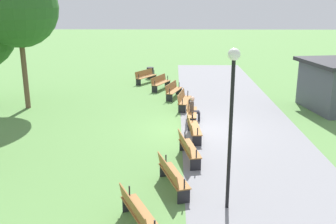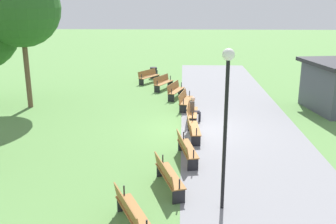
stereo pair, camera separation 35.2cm
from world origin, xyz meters
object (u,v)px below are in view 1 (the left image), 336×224
(bench_8, at_px, (138,212))
(tree_0, at_px, (18,8))
(bench_7, at_px, (172,175))
(bench_6, at_px, (188,148))
(bench_0, at_px, (146,76))
(bench_3, at_px, (184,99))
(bench_4, at_px, (191,112))
(kiosk, at_px, (334,85))
(bench_1, at_px, (160,82))
(lamp_post, at_px, (232,102))
(bench_2, at_px, (173,90))
(bench_5, at_px, (193,127))
(person_seated, at_px, (194,108))
(trash_bin, at_px, (150,73))

(bench_8, height_order, tree_0, tree_0)
(bench_7, bearing_deg, bench_6, 148.36)
(bench_0, bearing_deg, bench_3, 52.75)
(bench_4, xyz_separation_m, bench_6, (4.69, -0.29, 0.00))
(bench_7, xyz_separation_m, kiosk, (-9.12, 8.43, 0.86))
(bench_1, relative_size, bench_4, 1.00)
(bench_4, bearing_deg, lamp_post, 8.61)
(bench_6, bearing_deg, tree_0, -140.20)
(bench_0, bearing_deg, kiosk, 88.73)
(bench_1, distance_m, bench_6, 11.59)
(bench_0, height_order, bench_2, same)
(bench_1, height_order, bench_2, same)
(bench_7, bearing_deg, bench_1, 165.87)
(bench_5, bearing_deg, bench_0, -169.52)
(lamp_post, bearing_deg, tree_0, -137.62)
(bench_1, bearing_deg, tree_0, -32.33)
(bench_2, bearing_deg, bench_5, 24.63)
(bench_0, distance_m, bench_8, 18.09)
(bench_3, bearing_deg, person_seated, 21.67)
(bench_1, distance_m, bench_2, 2.35)
(bench_7, relative_size, kiosk, 0.46)
(bench_0, bearing_deg, bench_1, 59.77)
(bench_0, xyz_separation_m, person_seated, (8.79, 2.96, 0.16))
(bench_7, xyz_separation_m, person_seated, (-7.07, 1.01, 0.16))
(kiosk, bearing_deg, bench_6, -58.53)
(bench_3, relative_size, bench_5, 1.01)
(bench_4, bearing_deg, trash_bin, -162.78)
(bench_6, relative_size, lamp_post, 0.45)
(bench_4, xyz_separation_m, bench_8, (9.17, -1.70, 0.00))
(bench_6, xyz_separation_m, tree_0, (-6.96, -8.41, 4.75))
(bench_0, relative_size, lamp_post, 0.43)
(kiosk, bearing_deg, tree_0, -99.98)
(bench_7, bearing_deg, trash_bin, 167.97)
(bench_3, xyz_separation_m, bench_7, (9.31, -0.57, 0.00))
(bench_3, height_order, bench_5, same)
(bench_2, xyz_separation_m, trash_bin, (-5.96, -1.72, -0.08))
(bench_4, bearing_deg, bench_6, 0.03)
(bench_1, distance_m, kiosk, 10.42)
(bench_3, relative_size, person_seated, 1.70)
(bench_4, bearing_deg, tree_0, -101.12)
(bench_3, height_order, trash_bin, bench_3)
(bench_0, height_order, trash_bin, bench_0)
(bench_2, xyz_separation_m, person_seated, (4.52, 1.01, 0.16))
(lamp_post, relative_size, kiosk, 1.02)
(bench_8, bearing_deg, bench_6, 137.81)
(bench_2, height_order, trash_bin, bench_2)
(bench_4, bearing_deg, bench_8, -6.98)
(bench_1, distance_m, bench_7, 13.81)
(lamp_post, bearing_deg, bench_2, -172.92)
(trash_bin, bearing_deg, tree_0, -36.39)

